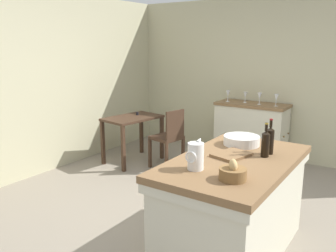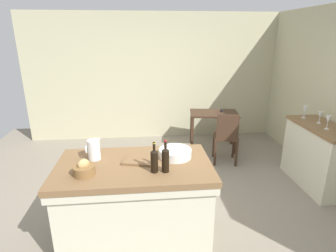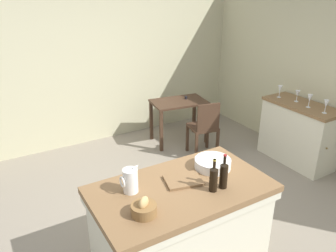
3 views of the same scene
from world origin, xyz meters
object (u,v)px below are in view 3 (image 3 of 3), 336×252
object	(u,v)px
island_table	(181,224)
wine_bottle_dark	(224,174)
pitcher	(130,180)
wine_glass_middle	(297,94)
wash_bowl	(213,163)
cutting_board	(183,180)
wooden_chair	(204,127)
wine_glass_left	(310,99)
bread_basket	(144,209)
wine_glass_far_left	(326,104)
side_cabinet	(298,133)
writing_desk	(179,108)
wine_glass_right	(280,89)
wine_bottle_amber	(214,178)

from	to	relation	value
island_table	wine_bottle_dark	world-z (taller)	wine_bottle_dark
pitcher	wine_glass_middle	bearing A→B (deg)	15.12
wash_bowl	cutting_board	distance (m)	0.39
wooden_chair	wine_glass_left	bearing A→B (deg)	-42.25
island_table	wooden_chair	distance (m)	2.29
wash_bowl	bread_basket	distance (m)	0.96
bread_basket	wine_glass_far_left	size ratio (longest dim) A/B	1.09
side_cabinet	writing_desk	size ratio (longest dim) A/B	1.18
wine_glass_far_left	island_table	bearing A→B (deg)	-169.82
wine_glass_far_left	wine_glass_right	bearing A→B (deg)	90.49
bread_basket	cutting_board	xyz separation A→B (m)	(0.52, 0.24, -0.04)
island_table	cutting_board	xyz separation A→B (m)	(0.06, 0.06, 0.42)
cutting_board	wine_glass_far_left	distance (m)	2.58
island_table	wine_glass_middle	world-z (taller)	wine_glass_middle
wine_bottle_dark	wine_glass_middle	distance (m)	2.64
island_table	wine_bottle_dark	bearing A→B (deg)	-32.53
wash_bowl	wine_bottle_dark	size ratio (longest dim) A/B	1.09
wine_bottle_dark	writing_desk	bearing A→B (deg)	65.60
side_cabinet	wine_glass_right	world-z (taller)	wine_glass_right
wine_glass_far_left	wine_glass_left	xyz separation A→B (m)	(0.00, 0.26, 0.00)
bread_basket	wine_glass_far_left	xyz separation A→B (m)	(3.07, 0.65, 0.11)
wooden_chair	bread_basket	size ratio (longest dim) A/B	4.49
wash_bowl	wine_bottle_dark	distance (m)	0.36
cutting_board	wine_glass_left	world-z (taller)	wine_glass_left
wooden_chair	bread_basket	xyz separation A→B (m)	(-1.99, -1.89, 0.45)
island_table	wine_glass_far_left	bearing A→B (deg)	10.18
island_table	wine_bottle_amber	bearing A→B (deg)	-43.67
wine_bottle_amber	wine_glass_right	size ratio (longest dim) A/B	1.65
island_table	wooden_chair	world-z (taller)	wooden_chair
pitcher	wash_bowl	xyz separation A→B (m)	(0.86, -0.03, -0.07)
cutting_board	writing_desk	bearing A→B (deg)	58.54
side_cabinet	wash_bowl	xyz separation A→B (m)	(-2.21, -0.73, 0.47)
wooden_chair	island_table	bearing A→B (deg)	-131.72
pitcher	wine_glass_middle	xyz separation A→B (m)	(3.09, 0.83, 0.04)
wash_bowl	wine_glass_middle	xyz separation A→B (m)	(2.22, 0.87, 0.11)
pitcher	wine_glass_far_left	bearing A→B (deg)	5.86
wine_bottle_amber	wine_glass_left	distance (m)	2.58
side_cabinet	cutting_board	world-z (taller)	side_cabinet
island_table	wooden_chair	xyz separation A→B (m)	(1.53, 1.71, 0.02)
wine_bottle_dark	wash_bowl	bearing A→B (deg)	67.53
wooden_chair	wine_glass_far_left	distance (m)	1.74
wash_bowl	bread_basket	world-z (taller)	bread_basket
bread_basket	wine_glass_middle	bearing A→B (deg)	20.56
wooden_chair	wine_glass_middle	bearing A→B (deg)	-32.33
island_table	side_cabinet	bearing A→B (deg)	17.94
island_table	cutting_board	bearing A→B (deg)	45.60
wooden_chair	bread_basket	bearing A→B (deg)	-136.41
wine_glass_far_left	side_cabinet	bearing A→B (deg)	82.32
pitcher	wine_glass_left	world-z (taller)	pitcher
wine_glass_right	wine_bottle_dark	bearing A→B (deg)	-147.43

